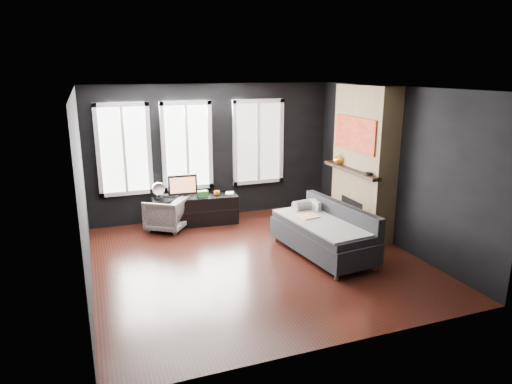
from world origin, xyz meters
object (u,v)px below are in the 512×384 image
object	(u,v)px
sofa	(323,230)
media_console	(195,210)
mantel_vase	(339,159)
armchair	(166,212)
mug	(217,192)
book	(226,188)
monitor	(183,185)

from	to	relation	value
sofa	media_console	world-z (taller)	sofa
sofa	media_console	xyz separation A→B (m)	(-1.61, 2.24, -0.14)
sofa	mantel_vase	bearing A→B (deg)	44.51
armchair	mug	size ratio (longest dim) A/B	5.96
book	media_console	bearing A→B (deg)	-179.80
book	mug	bearing A→B (deg)	-157.14
armchair	mantel_vase	xyz separation A→B (m)	(3.15, -0.90, 0.98)
media_console	mug	world-z (taller)	mug
mug	book	size ratio (longest dim) A/B	0.54
armchair	mantel_vase	size ratio (longest dim) A/B	3.37
monitor	mug	bearing A→B (deg)	-3.35
armchair	book	xyz separation A→B (m)	(1.22, 0.15, 0.33)
armchair	mug	distance (m)	1.05
monitor	sofa	bearing A→B (deg)	-47.09
mug	book	xyz separation A→B (m)	(0.21, 0.09, 0.05)
monitor	mantel_vase	xyz separation A→B (m)	(2.79, -1.04, 0.51)
media_console	mantel_vase	world-z (taller)	mantel_vase
media_console	book	distance (m)	0.74
book	monitor	bearing A→B (deg)	-179.43
media_console	sofa	bearing A→B (deg)	-49.23
armchair	mug	xyz separation A→B (m)	(1.02, 0.07, 0.28)
sofa	mug	world-z (taller)	sofa
book	mantel_vase	size ratio (longest dim) A/B	1.04
mantel_vase	monitor	bearing A→B (deg)	159.50
sofa	armchair	xyz separation A→B (m)	(-2.20, 2.09, -0.07)
mug	mantel_vase	distance (m)	2.45
media_console	mug	distance (m)	0.55
media_console	mug	size ratio (longest dim) A/B	14.11
monitor	mug	distance (m)	0.69
sofa	armchair	size ratio (longest dim) A/B	2.80
mug	book	world-z (taller)	book
sofa	book	xyz separation A→B (m)	(-0.98, 2.24, 0.26)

